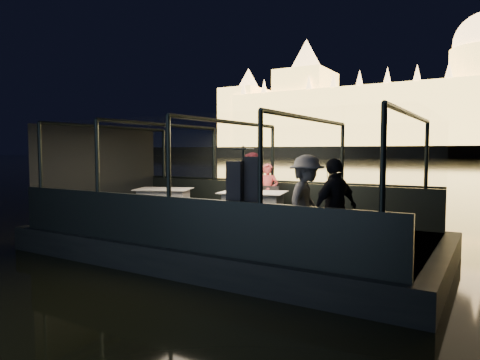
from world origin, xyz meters
The scene contains 28 objects.
river_water centered at (0.00, 80.00, 0.00)m, with size 500.00×500.00×0.00m, color black.
boat_hull centered at (0.00, 0.00, 0.00)m, with size 8.60×4.40×1.00m, color black.
boat_deck centered at (0.00, 0.00, 0.48)m, with size 8.00×4.00×0.04m, color black.
gunwale_port centered at (0.00, 2.00, 0.95)m, with size 8.00×0.08×0.90m, color black.
gunwale_starboard centered at (0.00, -2.00, 0.95)m, with size 8.00×0.08×0.90m, color black.
cabin_glass_port centered at (0.00, 2.00, 2.10)m, with size 8.00×0.02×1.40m, color #99B2B2, non-canonical shape.
cabin_glass_starboard centered at (0.00, -2.00, 2.10)m, with size 8.00×0.02×1.40m, color #99B2B2, non-canonical shape.
cabin_roof_glass centered at (0.00, 0.00, 2.80)m, with size 8.00×4.00×0.02m, color #99B2B2, non-canonical shape.
end_wall_fore centered at (-4.00, 0.00, 1.65)m, with size 0.02×4.00×2.30m, color black, non-canonical shape.
end_wall_aft centered at (4.00, 0.00, 1.65)m, with size 0.02×4.00×2.30m, color black, non-canonical shape.
canopy_ribs centered at (0.00, 0.00, 1.65)m, with size 8.00×4.00×2.30m, color black, non-canonical shape.
dining_table_central centered at (0.14, 0.75, 0.89)m, with size 1.45×1.05×0.77m, color silver.
dining_table_aft centered at (-2.45, 0.67, 0.89)m, with size 1.38×1.00×0.73m, color white.
chair_port_left centered at (-0.45, 1.34, 0.95)m, with size 0.44×0.44×0.95m, color black.
chair_port_right centered at (0.28, 1.20, 0.95)m, with size 0.40×0.40×0.85m, color black.
coat_stand centered at (1.35, -1.75, 1.40)m, with size 0.49×0.39×1.77m, color black, non-canonical shape.
person_woman_coral centered at (0.14, 1.47, 1.25)m, with size 0.50×0.33×1.39m, color #CD4A4E.
person_man_maroon centered at (-0.35, 1.60, 1.25)m, with size 0.80×0.62×1.66m, color #45131C.
passenger_stripe centered at (2.14, -1.01, 1.35)m, with size 1.06×0.60×1.63m, color silver.
passenger_dark centered at (2.76, -1.37, 1.35)m, with size 0.93×0.39×1.58m, color black.
wine_bottle centered at (-0.46, 0.72, 1.42)m, with size 0.07×0.07×0.31m, color #13361C.
bread_basket centered at (-0.37, 0.91, 1.31)m, with size 0.22×0.22×0.09m, color brown.
amber_candle centered at (0.08, 0.71, 1.31)m, with size 0.06×0.06×0.09m, color orange.
plate_near centered at (0.31, 0.68, 1.27)m, with size 0.22×0.22×0.01m, color white.
plate_far centered at (-0.33, 0.85, 1.27)m, with size 0.26×0.26×0.02m, color silver.
wine_glass_white centered at (-0.46, 0.68, 1.36)m, with size 0.07×0.07×0.20m, color silver, non-canonical shape.
wine_glass_red centered at (0.14, 0.90, 1.36)m, with size 0.06×0.06×0.19m, color white, non-canonical shape.
wine_glass_empty centered at (-0.02, 0.52, 1.36)m, with size 0.06×0.06×0.19m, color white, non-canonical shape.
Camera 1 is at (4.86, -7.69, 2.18)m, focal length 32.00 mm.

